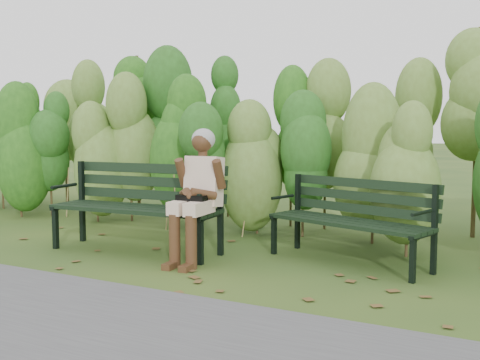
% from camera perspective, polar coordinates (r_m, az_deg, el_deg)
% --- Properties ---
extents(ground, '(80.00, 80.00, 0.00)m').
position_cam_1_polar(ground, '(5.16, -1.81, -8.65)').
color(ground, '#26451B').
extents(footpath, '(60.00, 2.50, 0.01)m').
position_cam_1_polar(footpath, '(3.50, -20.37, -15.88)').
color(footpath, '#474749').
rests_on(footpath, ground).
extents(hedge_band, '(11.04, 1.67, 2.42)m').
position_cam_1_polar(hedge_band, '(6.69, 5.98, 5.43)').
color(hedge_band, '#47381E').
rests_on(hedge_band, ground).
extents(leaf_litter, '(5.85, 2.15, 0.01)m').
position_cam_1_polar(leaf_litter, '(5.01, 1.02, -9.04)').
color(leaf_litter, brown).
rests_on(leaf_litter, ground).
extents(bench_left, '(1.80, 0.68, 0.88)m').
position_cam_1_polar(bench_left, '(5.78, -10.07, -1.96)').
color(bench_left, black).
rests_on(bench_left, ground).
extents(bench_right, '(1.62, 0.94, 0.77)m').
position_cam_1_polar(bench_right, '(5.30, 11.44, -3.37)').
color(bench_right, black).
rests_on(bench_right, ground).
extents(seated_woman, '(0.49, 0.71, 1.24)m').
position_cam_1_polar(seated_woman, '(5.22, -4.33, -0.64)').
color(seated_woman, beige).
rests_on(seated_woman, ground).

